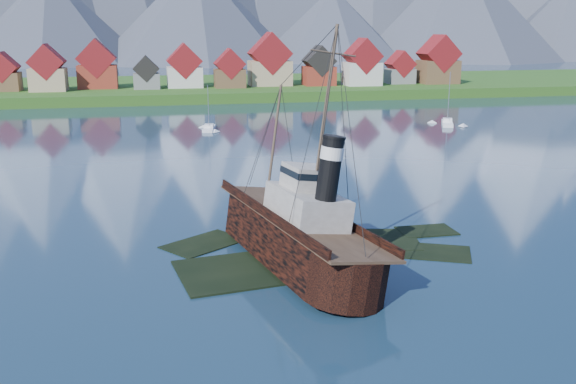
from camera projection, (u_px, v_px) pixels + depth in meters
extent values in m
plane|color=#172E40|center=(303.00, 257.00, 61.75)|extent=(1400.00, 1400.00, 0.00)
cube|color=black|center=(277.00, 270.00, 59.32)|extent=(19.08, 11.42, 1.00)
cube|color=black|center=(350.00, 243.00, 66.87)|extent=(15.15, 9.76, 1.00)
cube|color=black|center=(302.00, 231.00, 70.75)|extent=(11.45, 9.06, 1.00)
cube|color=black|center=(423.00, 256.00, 63.38)|extent=(10.27, 8.34, 1.00)
cube|color=black|center=(204.00, 247.00, 65.68)|extent=(9.42, 8.68, 1.00)
cube|color=black|center=(426.00, 235.00, 69.66)|extent=(6.00, 4.00, 1.00)
cube|color=#1D4914|center=(189.00, 92.00, 222.70)|extent=(600.00, 80.00, 3.20)
cube|color=#3F3D38|center=(197.00, 104.00, 186.72)|extent=(600.00, 2.50, 2.00)
cube|color=brown|center=(5.00, 82.00, 193.66)|extent=(9.00, 8.00, 5.50)
cube|color=maroon|center=(3.00, 67.00, 192.58)|extent=(9.16, 8.16, 9.16)
cube|color=tan|center=(48.00, 80.00, 193.34)|extent=(10.50, 9.00, 6.80)
cube|color=maroon|center=(47.00, 62.00, 192.03)|extent=(10.69, 9.18, 10.69)
cube|color=maroon|center=(98.00, 77.00, 201.85)|extent=(12.00, 8.50, 7.20)
cube|color=maroon|center=(96.00, 58.00, 200.42)|extent=(12.22, 8.67, 12.22)
cube|color=slate|center=(147.00, 81.00, 200.49)|extent=(8.00, 7.00, 4.80)
cube|color=black|center=(146.00, 69.00, 199.54)|extent=(8.15, 7.14, 8.15)
cube|color=beige|center=(185.00, 77.00, 205.60)|extent=(11.00, 9.50, 6.40)
cube|color=maroon|center=(184.00, 61.00, 204.32)|extent=(11.20, 9.69, 11.20)
cube|color=brown|center=(230.00, 78.00, 204.77)|extent=(9.50, 8.00, 5.80)
cube|color=maroon|center=(229.00, 64.00, 203.63)|extent=(9.67, 8.16, 9.67)
cube|color=tan|center=(270.00, 73.00, 212.11)|extent=(13.50, 10.00, 8.00)
cube|color=maroon|center=(270.00, 53.00, 210.52)|extent=(13.75, 10.20, 13.75)
cube|color=maroon|center=(319.00, 76.00, 212.78)|extent=(10.00, 8.50, 6.20)
cube|color=black|center=(319.00, 61.00, 211.57)|extent=(10.18, 8.67, 10.18)
cube|color=beige|center=(362.00, 74.00, 212.66)|extent=(11.50, 9.00, 7.50)
cube|color=maroon|center=(362.00, 56.00, 211.22)|extent=(11.71, 9.18, 11.71)
cube|color=slate|center=(400.00, 76.00, 219.84)|extent=(9.00, 7.50, 5.00)
cube|color=maroon|center=(400.00, 64.00, 218.82)|extent=(9.16, 7.65, 9.16)
cube|color=brown|center=(438.00, 72.00, 220.28)|extent=(12.50, 10.00, 7.80)
cube|color=maroon|center=(439.00, 54.00, 218.75)|extent=(12.73, 10.20, 12.73)
cone|color=#2D333D|center=(51.00, 19.00, 394.75)|extent=(120.00, 120.00, 58.00)
cone|color=#2D333D|center=(198.00, 13.00, 407.54)|extent=(136.00, 136.00, 66.00)
cone|color=#2D333D|center=(332.00, 26.00, 431.81)|extent=(110.00, 110.00, 50.00)
cone|color=#2D333D|center=(458.00, 7.00, 444.38)|extent=(150.00, 150.00, 75.00)
cone|color=#2D333D|center=(571.00, 19.00, 465.70)|extent=(124.00, 124.00, 60.00)
cube|color=black|center=(292.00, 240.00, 59.81)|extent=(6.78, 19.54, 4.07)
cone|color=black|center=(268.00, 205.00, 71.81)|extent=(6.78, 6.78, 6.78)
cylinder|color=black|center=(319.00, 279.00, 50.56)|extent=(6.78, 6.78, 4.07)
cube|color=#4C3826|center=(292.00, 219.00, 59.28)|extent=(6.65, 25.78, 0.24)
cube|color=black|center=(258.00, 216.00, 58.50)|extent=(0.19, 24.96, 0.87)
cube|color=black|center=(326.00, 212.00, 59.84)|extent=(0.19, 24.96, 0.87)
cube|color=#ADA89E|center=(296.00, 208.00, 57.54)|extent=(5.04, 8.24, 2.91)
cube|color=#ADA89E|center=(294.00, 178.00, 57.84)|extent=(3.49, 3.88, 2.13)
cylinder|color=black|center=(305.00, 170.00, 53.48)|extent=(1.84, 1.84, 5.43)
cylinder|color=silver|center=(305.00, 154.00, 53.15)|extent=(1.94, 1.94, 1.07)
cylinder|color=#473828|center=(276.00, 141.00, 65.16)|extent=(0.27, 0.27, 11.63)
cylinder|color=#473828|center=(299.00, 98.00, 54.18)|extent=(0.31, 0.31, 12.60)
cube|color=white|center=(447.00, 124.00, 146.24)|extent=(5.77, 9.32, 1.29)
cube|color=white|center=(447.00, 120.00, 145.99)|extent=(2.88, 3.16, 0.75)
cylinder|color=gray|center=(449.00, 97.00, 144.69)|extent=(0.15, 0.15, 11.22)
cube|color=white|center=(209.00, 129.00, 139.19)|extent=(3.72, 8.90, 1.04)
cube|color=white|center=(209.00, 126.00, 138.99)|extent=(2.32, 2.73, 0.61)
cylinder|color=gray|center=(208.00, 106.00, 137.95)|extent=(0.12, 0.12, 9.00)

